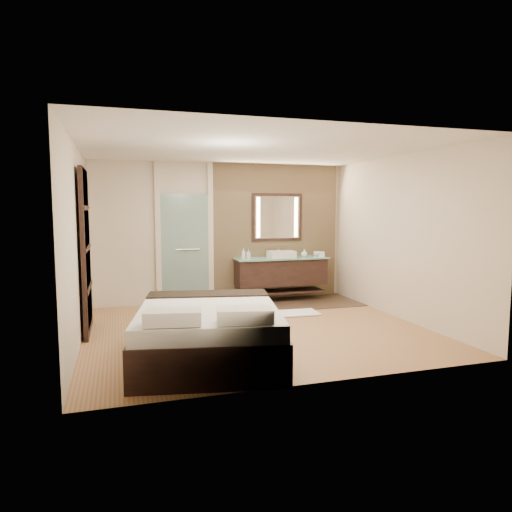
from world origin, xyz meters
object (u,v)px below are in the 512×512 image
object	(u,v)px
waste_bin	(252,304)
bed	(209,332)
vanity	(281,272)
mirror_unit	(277,217)

from	to	relation	value
waste_bin	bed	bearing A→B (deg)	-117.44
vanity	bed	distance (m)	3.71
bed	vanity	bearing A→B (deg)	66.76
waste_bin	vanity	bearing A→B (deg)	38.76
bed	waste_bin	distance (m)	2.77
vanity	waste_bin	world-z (taller)	vanity
mirror_unit	bed	bearing A→B (deg)	-121.78
bed	mirror_unit	bearing A→B (deg)	68.71
vanity	bed	size ratio (longest dim) A/B	0.78
bed	waste_bin	size ratio (longest dim) A/B	10.34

